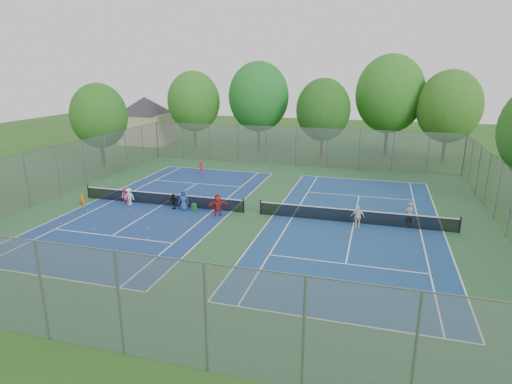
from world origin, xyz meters
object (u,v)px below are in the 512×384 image
at_px(net_left, 162,199).
at_px(instructor, 409,214).
at_px(ball_hopper, 194,207).
at_px(ball_crate, 175,199).
at_px(net_right, 354,217).

height_order(net_left, instructor, instructor).
relative_size(net_left, ball_hopper, 23.50).
bearing_deg(ball_crate, ball_hopper, -36.15).
bearing_deg(net_right, net_left, 180.00).
distance_m(ball_crate, ball_hopper, 2.99).
bearing_deg(ball_crate, net_right, -4.76).
xyz_separation_m(ball_hopper, instructor, (14.53, 0.97, 0.55)).
bearing_deg(ball_crate, net_left, -112.18).
xyz_separation_m(net_left, ball_crate, (0.46, 1.13, -0.29)).
xyz_separation_m(net_right, ball_crate, (-13.54, 1.13, -0.29)).
bearing_deg(net_right, ball_hopper, -176.75).
relative_size(ball_crate, ball_hopper, 0.69).
distance_m(ball_crate, instructor, 16.97).
bearing_deg(ball_hopper, net_left, 167.58).
relative_size(ball_hopper, instructor, 0.33).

